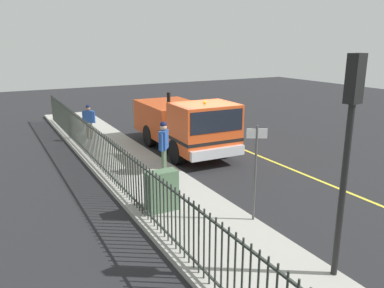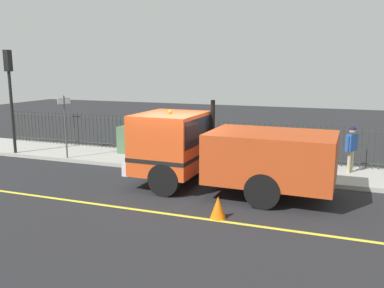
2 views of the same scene
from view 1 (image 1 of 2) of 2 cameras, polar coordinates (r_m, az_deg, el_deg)
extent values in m
plane|color=#232326|center=(15.25, 2.32, -2.24)|extent=(53.86, 53.86, 0.00)
cube|color=#A3A099|center=(13.97, -8.67, -3.73)|extent=(2.71, 24.48, 0.14)
cube|color=yellow|center=(16.36, 8.57, -1.18)|extent=(0.12, 22.03, 0.01)
cube|color=#D84C1E|center=(14.50, 1.86, 2.51)|extent=(2.36, 1.92, 1.80)
cube|color=black|center=(14.42, 1.88, 4.05)|extent=(2.18, 1.95, 0.79)
cube|color=#B8411A|center=(17.30, -3.18, 3.86)|extent=(2.40, 3.55, 1.39)
cube|color=silver|center=(13.84, 3.86, -1.35)|extent=(2.21, 0.25, 0.36)
cube|color=black|center=(14.59, 1.85, 0.99)|extent=(2.38, 1.94, 0.12)
cylinder|color=black|center=(15.46, 4.71, -0.18)|extent=(0.32, 0.97, 0.96)
cylinder|color=black|center=(14.51, -2.30, -1.16)|extent=(0.32, 0.97, 0.96)
cylinder|color=black|center=(17.89, -0.10, 1.97)|extent=(0.32, 0.97, 0.96)
cylinder|color=black|center=(17.07, -6.34, 1.24)|extent=(0.32, 0.97, 0.96)
sphere|color=orange|center=(14.33, 1.90, 6.23)|extent=(0.12, 0.12, 0.12)
cylinder|color=black|center=(14.93, -3.45, 3.57)|extent=(0.14, 0.14, 2.16)
cube|color=#264C99|center=(12.94, -4.25, 0.65)|extent=(0.49, 0.54, 0.64)
sphere|color=tan|center=(12.84, -4.29, 2.54)|extent=(0.24, 0.24, 0.24)
sphere|color=#14193F|center=(12.82, -4.29, 2.90)|extent=(0.23, 0.23, 0.23)
cylinder|color=#4C6047|center=(13.07, -4.28, -2.63)|extent=(0.13, 0.13, 0.86)
cylinder|color=#4C6047|center=(13.23, -4.09, -2.39)|extent=(0.13, 0.13, 0.86)
cylinder|color=#264C99|center=(12.68, -4.55, 0.19)|extent=(0.09, 0.09, 0.61)
cylinder|color=#264C99|center=(13.22, -3.96, 0.82)|extent=(0.09, 0.09, 0.61)
cube|color=#264C99|center=(18.29, -15.15, 3.96)|extent=(0.49, 0.40, 0.56)
sphere|color=#997051|center=(18.23, -15.23, 5.15)|extent=(0.21, 0.21, 0.21)
sphere|color=#14193F|center=(18.22, -15.25, 5.37)|extent=(0.20, 0.20, 0.20)
cylinder|color=tan|center=(18.45, -15.25, 1.96)|extent=(0.11, 0.11, 0.75)
cylinder|color=tan|center=(18.40, -14.77, 1.96)|extent=(0.11, 0.11, 0.75)
cylinder|color=#264C99|center=(18.38, -15.90, 3.87)|extent=(0.09, 0.09, 0.53)
cylinder|color=#264C99|center=(18.22, -14.38, 3.89)|extent=(0.09, 0.09, 0.53)
cylinder|color=#2D332D|center=(23.43, -20.13, 5.14)|extent=(0.04, 0.04, 1.44)
cylinder|color=#2D332D|center=(23.23, -20.06, 5.07)|extent=(0.04, 0.04, 1.44)
cylinder|color=#2D332D|center=(23.03, -19.98, 5.00)|extent=(0.04, 0.04, 1.44)
cylinder|color=#2D332D|center=(22.83, -19.90, 4.92)|extent=(0.04, 0.04, 1.44)
cylinder|color=#2D332D|center=(22.64, -19.82, 4.85)|extent=(0.04, 0.04, 1.44)
cylinder|color=#2D332D|center=(22.44, -19.74, 4.77)|extent=(0.04, 0.04, 1.44)
cylinder|color=#2D332D|center=(22.24, -19.65, 4.70)|extent=(0.04, 0.04, 1.44)
cylinder|color=#2D332D|center=(22.04, -19.57, 4.62)|extent=(0.04, 0.04, 1.44)
cylinder|color=#2D332D|center=(21.85, -19.48, 4.54)|extent=(0.04, 0.04, 1.44)
cylinder|color=#2D332D|center=(21.65, -19.39, 4.46)|extent=(0.04, 0.04, 1.44)
cylinder|color=#2D332D|center=(21.45, -19.30, 4.37)|extent=(0.04, 0.04, 1.44)
cylinder|color=#2D332D|center=(21.26, -19.21, 4.29)|extent=(0.04, 0.04, 1.44)
cylinder|color=#2D332D|center=(21.06, -19.12, 4.20)|extent=(0.04, 0.04, 1.44)
cylinder|color=#2D332D|center=(20.86, -19.02, 4.11)|extent=(0.04, 0.04, 1.44)
cylinder|color=#2D332D|center=(20.67, -18.93, 4.03)|extent=(0.04, 0.04, 1.44)
cylinder|color=#2D332D|center=(20.47, -18.83, 3.93)|extent=(0.04, 0.04, 1.44)
cylinder|color=#2D332D|center=(20.28, -18.73, 3.84)|extent=(0.04, 0.04, 1.44)
cylinder|color=#2D332D|center=(20.08, -18.62, 3.75)|extent=(0.04, 0.04, 1.44)
cylinder|color=#2D332D|center=(19.88, -18.52, 3.65)|extent=(0.04, 0.04, 1.44)
cylinder|color=#2D332D|center=(19.69, -18.41, 3.55)|extent=(0.04, 0.04, 1.44)
cylinder|color=#2D332D|center=(19.49, -18.31, 3.45)|extent=(0.04, 0.04, 1.44)
cylinder|color=#2D332D|center=(19.30, -18.19, 3.35)|extent=(0.04, 0.04, 1.44)
cylinder|color=#2D332D|center=(19.10, -18.08, 3.24)|extent=(0.04, 0.04, 1.44)
cylinder|color=#2D332D|center=(18.91, -17.97, 3.14)|extent=(0.04, 0.04, 1.44)
cylinder|color=#2D332D|center=(18.71, -17.85, 3.03)|extent=(0.04, 0.04, 1.44)
cylinder|color=#2D332D|center=(18.52, -17.73, 2.92)|extent=(0.04, 0.04, 1.44)
cylinder|color=#2D332D|center=(18.32, -17.61, 2.80)|extent=(0.04, 0.04, 1.44)
cylinder|color=#2D332D|center=(18.13, -17.48, 2.69)|extent=(0.04, 0.04, 1.44)
cylinder|color=#2D332D|center=(17.93, -17.35, 2.57)|extent=(0.04, 0.04, 1.44)
cylinder|color=#2D332D|center=(17.74, -17.22, 2.45)|extent=(0.04, 0.04, 1.44)
cylinder|color=#2D332D|center=(17.54, -17.09, 2.32)|extent=(0.04, 0.04, 1.44)
cylinder|color=#2D332D|center=(17.35, -16.95, 2.20)|extent=(0.04, 0.04, 1.44)
cylinder|color=#2D332D|center=(17.16, -16.81, 2.07)|extent=(0.04, 0.04, 1.44)
cylinder|color=#2D332D|center=(16.96, -16.67, 1.93)|extent=(0.04, 0.04, 1.44)
cylinder|color=#2D332D|center=(16.77, -16.52, 1.80)|extent=(0.04, 0.04, 1.44)
cylinder|color=#2D332D|center=(16.58, -16.37, 1.66)|extent=(0.04, 0.04, 1.44)
cylinder|color=#2D332D|center=(16.38, -16.22, 1.52)|extent=(0.04, 0.04, 1.44)
cylinder|color=#2D332D|center=(16.19, -16.06, 1.37)|extent=(0.04, 0.04, 1.44)
cylinder|color=#2D332D|center=(16.00, -15.90, 1.22)|extent=(0.04, 0.04, 1.44)
cylinder|color=#2D332D|center=(15.81, -15.74, 1.07)|extent=(0.04, 0.04, 1.44)
cylinder|color=#2D332D|center=(15.61, -15.57, 0.91)|extent=(0.04, 0.04, 1.44)
cylinder|color=#2D332D|center=(15.42, -15.40, 0.75)|extent=(0.04, 0.04, 1.44)
cylinder|color=#2D332D|center=(15.23, -15.22, 0.59)|extent=(0.04, 0.04, 1.44)
cylinder|color=#2D332D|center=(15.04, -15.04, 0.42)|extent=(0.04, 0.04, 1.44)
cylinder|color=#2D332D|center=(14.85, -14.85, 0.25)|extent=(0.04, 0.04, 1.44)
cylinder|color=#2D332D|center=(14.66, -14.66, 0.07)|extent=(0.04, 0.04, 1.44)
cylinder|color=#2D332D|center=(14.47, -14.47, -0.11)|extent=(0.04, 0.04, 1.44)
cylinder|color=#2D332D|center=(14.28, -14.27, -0.30)|extent=(0.04, 0.04, 1.44)
cylinder|color=#2D332D|center=(14.09, -14.06, -0.49)|extent=(0.04, 0.04, 1.44)
cylinder|color=#2D332D|center=(13.90, -13.85, -0.69)|extent=(0.04, 0.04, 1.44)
cylinder|color=#2D332D|center=(13.71, -13.63, -0.89)|extent=(0.04, 0.04, 1.44)
cylinder|color=#2D332D|center=(13.52, -13.41, -1.10)|extent=(0.04, 0.04, 1.44)
cylinder|color=#2D332D|center=(13.33, -13.18, -1.31)|extent=(0.04, 0.04, 1.44)
cylinder|color=#2D332D|center=(13.15, -12.94, -1.53)|extent=(0.04, 0.04, 1.44)
cylinder|color=#2D332D|center=(12.96, -12.70, -1.76)|extent=(0.04, 0.04, 1.44)
cylinder|color=#2D332D|center=(12.77, -12.44, -1.99)|extent=(0.04, 0.04, 1.44)
cylinder|color=#2D332D|center=(12.59, -12.19, -2.23)|extent=(0.04, 0.04, 1.44)
cylinder|color=#2D332D|center=(12.40, -11.92, -2.48)|extent=(0.04, 0.04, 1.44)
cylinder|color=#2D332D|center=(12.21, -11.65, -2.74)|extent=(0.04, 0.04, 1.44)
cylinder|color=#2D332D|center=(12.03, -11.36, -3.00)|extent=(0.04, 0.04, 1.44)
cylinder|color=#2D332D|center=(11.85, -11.07, -3.27)|extent=(0.04, 0.04, 1.44)
cylinder|color=#2D332D|center=(11.66, -10.77, -3.55)|extent=(0.04, 0.04, 1.44)
cylinder|color=#2D332D|center=(11.48, -10.46, -3.84)|extent=(0.04, 0.04, 1.44)
cylinder|color=#2D332D|center=(11.30, -10.14, -4.13)|extent=(0.04, 0.04, 1.44)
cylinder|color=#2D332D|center=(11.12, -9.80, -4.44)|extent=(0.04, 0.04, 1.44)
cylinder|color=#2D332D|center=(10.93, -9.46, -4.76)|extent=(0.04, 0.04, 1.44)
cylinder|color=#2D332D|center=(10.75, -9.10, -5.08)|extent=(0.04, 0.04, 1.44)
cylinder|color=#2D332D|center=(10.57, -8.73, -5.42)|extent=(0.04, 0.04, 1.44)
cylinder|color=#2D332D|center=(10.40, -8.35, -5.77)|extent=(0.04, 0.04, 1.44)
cylinder|color=#2D332D|center=(10.22, -7.96, -6.13)|extent=(0.04, 0.04, 1.44)
cylinder|color=#2D332D|center=(10.04, -7.55, -6.51)|extent=(0.04, 0.04, 1.44)
cylinder|color=#2D332D|center=(9.87, -7.12, -6.89)|extent=(0.04, 0.04, 1.44)
cylinder|color=#2D332D|center=(9.69, -6.68, -7.29)|extent=(0.04, 0.04, 1.44)
cylinder|color=#2D332D|center=(9.52, -6.23, -7.71)|extent=(0.04, 0.04, 1.44)
cylinder|color=#2D332D|center=(9.34, -5.75, -8.14)|extent=(0.04, 0.04, 1.44)
cylinder|color=#2D332D|center=(9.17, -5.25, -8.58)|extent=(0.04, 0.04, 1.44)
cylinder|color=#2D332D|center=(9.00, -4.74, -9.04)|extent=(0.04, 0.04, 1.44)
cylinder|color=#2D332D|center=(8.83, -4.20, -9.52)|extent=(0.04, 0.04, 1.44)
cylinder|color=#2D332D|center=(8.67, -3.65, -10.02)|extent=(0.04, 0.04, 1.44)
cylinder|color=#2D332D|center=(8.50, -3.06, -10.53)|extent=(0.04, 0.04, 1.44)
cylinder|color=#2D332D|center=(8.34, -2.46, -11.07)|extent=(0.04, 0.04, 1.44)
cylinder|color=#2D332D|center=(8.17, -1.82, -11.62)|extent=(0.04, 0.04, 1.44)
cylinder|color=#2D332D|center=(8.01, -1.16, -12.19)|extent=(0.04, 0.04, 1.44)
cylinder|color=#2D332D|center=(7.85, -0.47, -12.79)|extent=(0.04, 0.04, 1.44)
cylinder|color=#2D332D|center=(7.70, 0.26, -13.41)|extent=(0.04, 0.04, 1.44)
cylinder|color=#2D332D|center=(7.54, 1.01, -14.05)|extent=(0.04, 0.04, 1.44)
cylinder|color=#2D332D|center=(7.39, 1.81, -14.72)|extent=(0.04, 0.04, 1.44)
cylinder|color=#2D332D|center=(7.24, 2.64, -15.41)|extent=(0.04, 0.04, 1.44)
cylinder|color=#2D332D|center=(7.09, 3.51, -16.13)|extent=(0.04, 0.04, 1.44)
cylinder|color=#2D332D|center=(6.95, 4.43, -16.87)|extent=(0.04, 0.04, 1.44)
cylinder|color=#2D332D|center=(6.81, 5.39, -17.64)|extent=(0.04, 0.04, 1.44)
cylinder|color=#2D332D|center=(6.67, 6.40, -18.44)|extent=(0.04, 0.04, 1.44)
cylinder|color=#2D332D|center=(6.53, 7.47, -19.26)|extent=(0.04, 0.04, 1.44)
cylinder|color=#2D332D|center=(6.40, 8.59, -20.11)|extent=(0.04, 0.04, 1.44)
cube|color=#2D332D|center=(13.28, -13.45, 1.31)|extent=(0.04, 20.81, 0.04)
cube|color=#2D332D|center=(13.59, -13.15, -3.43)|extent=(0.04, 20.81, 0.04)
cylinder|color=black|center=(7.47, 21.82, -3.90)|extent=(0.12, 0.12, 4.20)
cube|color=black|center=(7.14, 23.13, 8.95)|extent=(0.33, 0.26, 0.85)
sphere|color=red|center=(7.12, 23.35, 10.98)|extent=(0.16, 0.16, 0.16)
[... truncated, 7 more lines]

